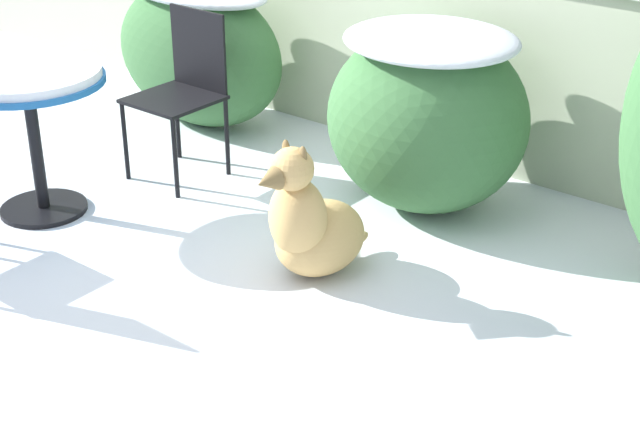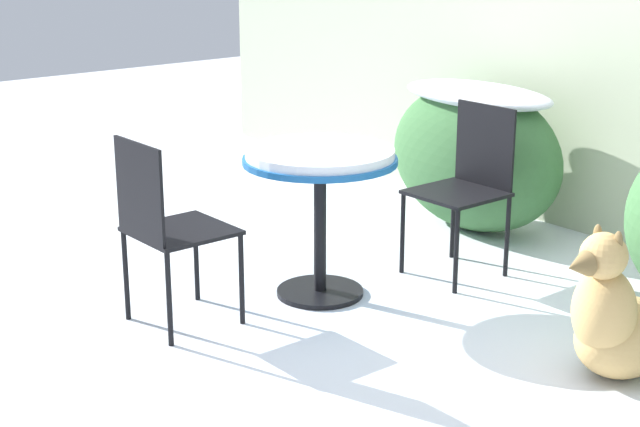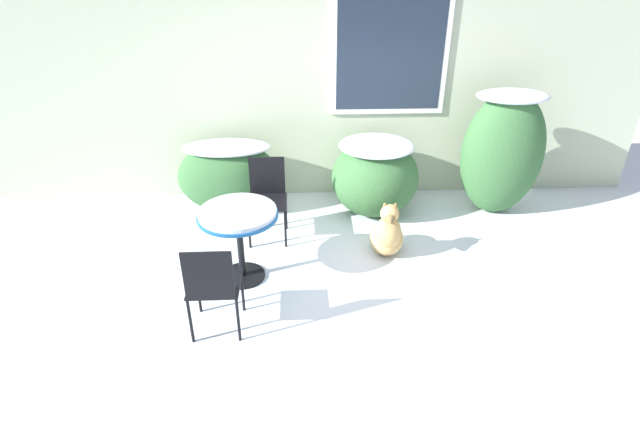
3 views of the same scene
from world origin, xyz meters
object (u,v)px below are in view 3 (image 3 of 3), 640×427
Objects in this scene: patio_chair_far_side at (213,284)px; dog at (387,234)px; patio_chair_near_table at (267,195)px; patio_table at (238,222)px.

patio_chair_far_side is 1.93m from dog.
patio_chair_near_table is at bearing -102.94° from patio_chair_far_side.
patio_table is at bearing -100.07° from patio_chair_far_side.
patio_table is at bearing -105.45° from patio_chair_near_table.
patio_chair_far_side is at bearing -102.73° from patio_chair_near_table.
patio_table reaches higher than dog.
patio_chair_near_table is at bearing 166.66° from dog.
dog is (1.57, 1.09, -0.25)m from patio_chair_far_side.
patio_chair_far_side is 1.32× the size of dog.
patio_chair_near_table is 1.32× the size of dog.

